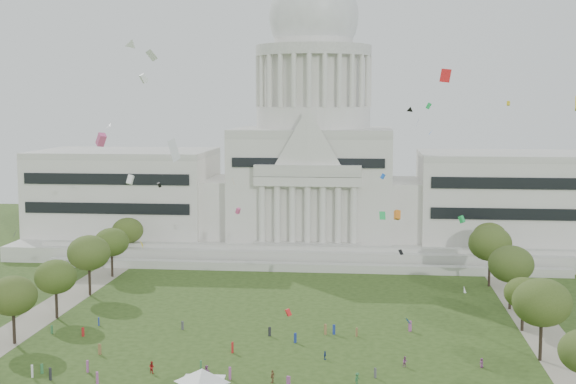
# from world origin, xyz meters

# --- Properties ---
(capitol) EXTENTS (160.00, 64.50, 91.30)m
(capitol) POSITION_xyz_m (0.00, 113.59, 22.30)
(capitol) COLOR #B7B5AC
(capitol) RESTS_ON ground
(path_left) EXTENTS (8.00, 160.00, 0.04)m
(path_left) POSITION_xyz_m (-48.00, 30.00, 0.02)
(path_left) COLOR gray
(path_left) RESTS_ON ground
(path_right) EXTENTS (8.00, 160.00, 0.04)m
(path_right) POSITION_xyz_m (48.00, 30.00, 0.02)
(path_right) COLOR gray
(path_right) RESTS_ON ground
(row_tree_l_2) EXTENTS (8.42, 8.42, 11.97)m
(row_tree_l_2) POSITION_xyz_m (-45.04, 17.30, 8.51)
(row_tree_l_2) COLOR black
(row_tree_l_2) RESTS_ON ground
(row_tree_r_2) EXTENTS (9.55, 9.55, 13.58)m
(row_tree_r_2) POSITION_xyz_m (44.17, 17.44, 9.66)
(row_tree_r_2) COLOR black
(row_tree_r_2) RESTS_ON ground
(row_tree_l_3) EXTENTS (8.12, 8.12, 11.55)m
(row_tree_l_3) POSITION_xyz_m (-44.09, 33.92, 8.21)
(row_tree_l_3) COLOR black
(row_tree_l_3) RESTS_ON ground
(row_tree_r_3) EXTENTS (7.01, 7.01, 9.98)m
(row_tree_r_3) POSITION_xyz_m (44.40, 34.48, 7.08)
(row_tree_r_3) COLOR black
(row_tree_r_3) RESTS_ON ground
(row_tree_l_4) EXTENTS (9.29, 9.29, 13.21)m
(row_tree_l_4) POSITION_xyz_m (-44.08, 52.42, 9.39)
(row_tree_l_4) COLOR black
(row_tree_l_4) RESTS_ON ground
(row_tree_r_4) EXTENTS (9.19, 9.19, 13.06)m
(row_tree_r_4) POSITION_xyz_m (44.76, 50.04, 9.29)
(row_tree_r_4) COLOR black
(row_tree_r_4) RESTS_ON ground
(row_tree_l_5) EXTENTS (8.33, 8.33, 11.85)m
(row_tree_l_5) POSITION_xyz_m (-45.22, 71.01, 8.42)
(row_tree_l_5) COLOR black
(row_tree_l_5) RESTS_ON ground
(row_tree_r_5) EXTENTS (9.82, 9.82, 13.96)m
(row_tree_r_5) POSITION_xyz_m (43.49, 70.19, 9.93)
(row_tree_r_5) COLOR black
(row_tree_r_5) RESTS_ON ground
(row_tree_l_6) EXTENTS (8.19, 8.19, 11.64)m
(row_tree_l_6) POSITION_xyz_m (-46.87, 89.14, 8.27)
(row_tree_l_6) COLOR black
(row_tree_l_6) RESTS_ON ground
(row_tree_r_6) EXTENTS (8.42, 8.42, 11.97)m
(row_tree_r_6) POSITION_xyz_m (45.96, 88.13, 8.51)
(row_tree_r_6) COLOR black
(row_tree_r_6) RESTS_ON ground
(event_tent) EXTENTS (8.47, 8.47, 4.60)m
(event_tent) POSITION_xyz_m (-7.00, -5.05, 3.56)
(event_tent) COLOR #4C4C4C
(event_tent) RESTS_ON ground
(person_0) EXTENTS (0.81, 0.90, 1.54)m
(person_0) POSITION_xyz_m (34.23, 12.89, 0.77)
(person_0) COLOR #994C8C
(person_0) RESTS_ON ground
(person_2) EXTENTS (0.98, 0.79, 1.76)m
(person_2) POSITION_xyz_m (22.16, 11.83, 0.88)
(person_2) COLOR #994C8C
(person_2) RESTS_ON ground
(person_4) EXTENTS (1.00, 1.30, 1.97)m
(person_4) POSITION_xyz_m (2.08, 2.62, 0.98)
(person_4) COLOR olive
(person_4) RESTS_ON ground
(person_5) EXTENTS (1.42, 1.63, 1.69)m
(person_5) POSITION_xyz_m (-8.36, 4.55, 0.85)
(person_5) COLOR #994C8C
(person_5) RESTS_ON ground
(person_8) EXTENTS (1.06, 0.89, 1.88)m
(person_8) POSITION_xyz_m (-17.14, 4.97, 0.94)
(person_8) COLOR #B21E1E
(person_8) RESTS_ON ground
(person_9) EXTENTS (1.14, 1.32, 1.83)m
(person_9) POSITION_xyz_m (14.74, 3.20, 0.91)
(person_9) COLOR #33723F
(person_9) RESTS_ON ground
(person_10) EXTENTS (0.64, 0.92, 1.42)m
(person_10) POSITION_xyz_m (9.28, 14.22, 0.71)
(person_10) COLOR navy
(person_10) RESTS_ON ground
(distant_crowd) EXTENTS (65.27, 33.45, 1.95)m
(distant_crowd) POSITION_xyz_m (-10.78, 13.75, 0.89)
(distant_crowd) COLOR #33723F
(distant_crowd) RESTS_ON ground
(kite_swarm) EXTENTS (84.77, 100.80, 48.83)m
(kite_swarm) POSITION_xyz_m (2.00, 7.22, 29.36)
(kite_swarm) COLOR yellow
(kite_swarm) RESTS_ON ground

